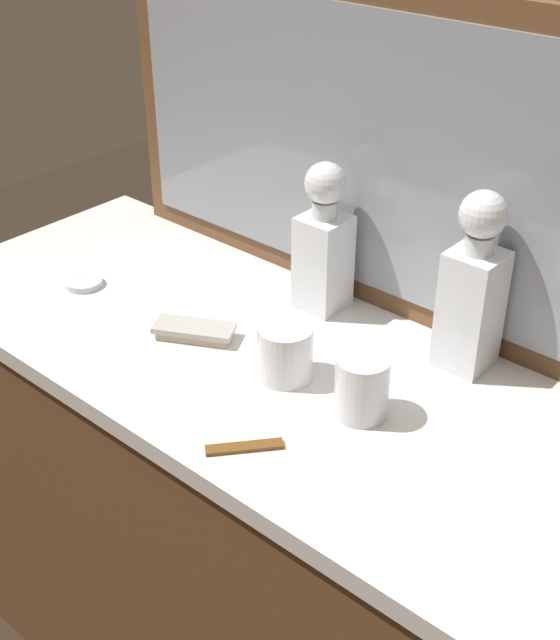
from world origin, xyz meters
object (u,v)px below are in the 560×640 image
Objects in this scene: crystal_decanter_center at (472,299)px; silver_brush_far_left at (194,331)px; crystal_tumbler_right at (285,354)px; crystal_tumbler_left at (362,389)px; crystal_decanter_far_right at (323,251)px; tortoiseshell_comb at (244,447)px; porcelain_dish at (84,282)px.

silver_brush_far_left is at bearing -148.63° from crystal_decanter_center.
crystal_tumbler_left is at bearing 0.64° from crystal_tumbler_right.
crystal_tumbler_right is (0.09, -0.21, -0.07)m from crystal_decanter_far_right.
crystal_tumbler_left is 0.34m from silver_brush_far_left.
crystal_decanter_center is at bearing 1.48° from crystal_decanter_far_right.
crystal_tumbler_right is at bearing -65.76° from crystal_decanter_far_right.
silver_brush_far_left is (-0.34, -0.02, -0.03)m from crystal_tumbler_left.
crystal_decanter_center is at bearing 48.25° from crystal_tumbler_right.
crystal_tumbler_left is 1.01× the size of tortoiseshell_comb.
crystal_tumbler_right is at bearing -131.75° from crystal_decanter_center.
crystal_tumbler_right is 0.19m from tortoiseshell_comb.
crystal_decanter_far_right is 0.24m from crystal_tumbler_right.
porcelain_dish is (-0.63, -0.03, -0.04)m from crystal_tumbler_left.
porcelain_dish is at bearing -160.02° from crystal_decanter_center.
tortoiseshell_comb is at bearing -66.95° from crystal_tumbler_right.
silver_brush_far_left is 0.29m from porcelain_dish.
crystal_decanter_center reaches higher than crystal_tumbler_right.
crystal_tumbler_left is at bearing 67.01° from tortoiseshell_comb.
silver_brush_far_left reaches higher than porcelain_dish.
crystal_tumbler_left is at bearing -40.79° from crystal_decanter_far_right.
crystal_decanter_center is 0.30m from crystal_tumbler_right.
porcelain_dish is 0.74× the size of tortoiseshell_comb.
crystal_tumbler_right is 0.93× the size of tortoiseshell_comb.
crystal_decanter_center is at bearing 77.68° from crystal_tumbler_left.
tortoiseshell_comb is at bearing -107.24° from crystal_decanter_center.
crystal_decanter_far_right is at bearing 114.24° from crystal_tumbler_right.
crystal_decanter_far_right is 1.87× the size of silver_brush_far_left.
crystal_decanter_center reaches higher than silver_brush_far_left.
crystal_decanter_far_right is 3.00× the size of crystal_tumbler_right.
crystal_decanter_center is 0.23m from crystal_tumbler_left.
silver_brush_far_left is at bearing 2.16° from porcelain_dish.
silver_brush_far_left is (-0.38, -0.23, -0.11)m from crystal_decanter_center.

